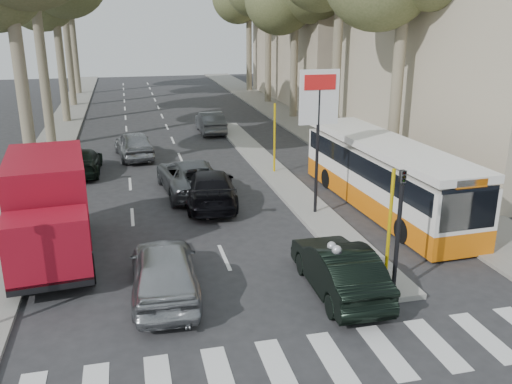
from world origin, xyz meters
TOP-DOWN VIEW (x-y plane):
  - ground at (0.00, 0.00)m, footprint 120.00×120.00m
  - sidewalk_right at (8.60, 25.00)m, footprint 3.20×70.00m
  - median_left at (-8.00, 28.00)m, footprint 2.40×64.00m
  - traffic_island at (3.25, 11.00)m, footprint 1.50×26.00m
  - building_far at (15.50, 34.00)m, footprint 11.00×20.00m
  - billboard at (3.25, 5.00)m, footprint 1.50×12.10m
  - traffic_light_island at (3.25, -1.50)m, footprint 0.16×0.41m
  - silver_hatchback at (-2.94, -0.07)m, footprint 1.96×4.56m
  - dark_hatchback at (1.80, -1.00)m, footprint 1.58×4.39m
  - queue_car_a at (-1.10, 9.14)m, footprint 2.84×5.41m
  - queue_car_b at (-0.50, 7.29)m, footprint 2.51×5.12m
  - queue_car_c at (-3.34, 16.01)m, footprint 2.29×4.55m
  - queue_car_d at (1.80, 21.73)m, footprint 1.55×4.35m
  - queue_car_e at (-5.91, 13.32)m, footprint 1.85×4.33m
  - red_truck at (-6.22, 3.26)m, footprint 2.82×6.24m
  - city_bus at (6.20, 5.21)m, footprint 2.74×10.66m
  - motorcycle at (1.51, -1.29)m, footprint 0.71×1.95m
  - pedestrian_near at (8.51, 7.10)m, footprint 0.99×1.15m
  - pedestrian_far at (8.18, 8.29)m, footprint 1.34×1.12m

SIDE VIEW (x-z plane):
  - ground at x=0.00m, z-range 0.00..0.00m
  - sidewalk_right at x=8.60m, z-range 0.00..0.12m
  - median_left at x=-8.00m, z-range 0.00..0.12m
  - traffic_island at x=3.25m, z-range 0.00..0.16m
  - queue_car_e at x=-5.91m, z-range 0.00..1.24m
  - queue_car_d at x=1.80m, z-range 0.00..1.43m
  - queue_car_b at x=-0.50m, z-range 0.00..1.43m
  - dark_hatchback at x=1.80m, z-range 0.00..1.44m
  - queue_car_a at x=-1.10m, z-range 0.00..1.45m
  - queue_car_c at x=-3.34m, z-range 0.00..1.49m
  - motorcycle at x=1.51m, z-range -0.08..1.58m
  - silver_hatchback at x=-2.94m, z-range 0.00..1.53m
  - pedestrian_near at x=8.51m, z-range 0.12..1.90m
  - pedestrian_far at x=8.18m, z-range 0.12..2.04m
  - city_bus at x=6.20m, z-range 0.07..2.86m
  - red_truck at x=-6.22m, z-range 0.09..3.32m
  - traffic_light_island at x=3.25m, z-range 0.69..4.29m
  - billboard at x=3.25m, z-range 0.90..6.50m
  - building_far at x=15.50m, z-range 0.00..16.00m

